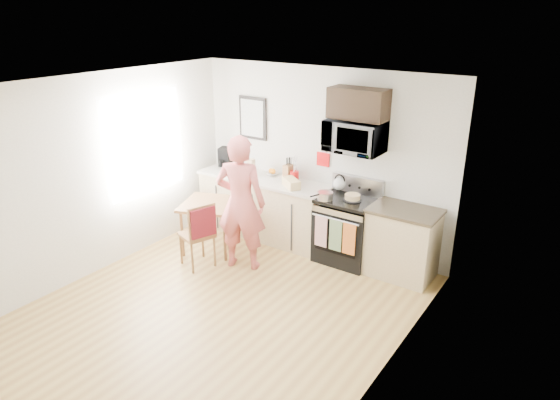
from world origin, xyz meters
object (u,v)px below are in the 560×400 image
Objects in this scene: dining_table at (210,208)px; person at (241,203)px; cake at (352,197)px; chair at (201,228)px; range at (346,231)px; microwave at (355,136)px.

person is at bearing -12.66° from dining_table.
chair is at bearing -139.94° from cake.
range reaches higher than cake.
cake is (1.86, 0.77, 0.33)m from dining_table.
microwave reaches higher than range.
cake is at bearing 22.56° from dining_table.
microwave is 0.41× the size of person.
cake is at bearing -60.72° from microwave.
dining_table is (-1.79, -0.91, -1.12)m from microwave.
range is at bearing -158.88° from person.
microwave is at bearing 90.06° from range.
dining_table is at bearing -155.78° from range.
person reaches higher than dining_table.
dining_table is 3.48× the size of cake.
microwave is 3.05× the size of cake.
microwave is at bearing 119.28° from cake.
person is at bearing 63.47° from chair.
chair is at bearing -137.89° from range.
microwave is at bearing 26.95° from dining_table.
person reaches higher than range.
cake reaches higher than chair.
person is at bearing -138.63° from range.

